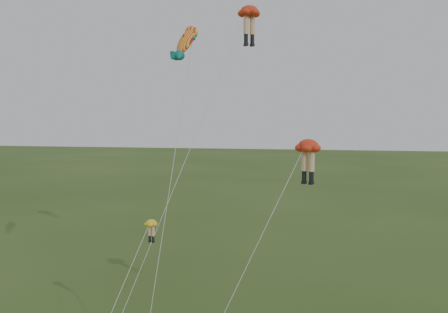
# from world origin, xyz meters

# --- Properties ---
(legs_kite_red_high) EXTENTS (7.78, 13.25, 21.12)m
(legs_kite_red_high) POSITION_xyz_m (3.41, 11.98, 20.25)
(legs_kite_red_high) COLOR red
(legs_kite_red_high) RESTS_ON ground
(legs_kite_red_mid) EXTENTS (6.66, 6.91, 11.94)m
(legs_kite_red_mid) POSITION_xyz_m (7.75, 3.49, 11.22)
(legs_kite_red_mid) COLOR red
(legs_kite_red_mid) RESTS_ON ground
(legs_kite_yellow) EXTENTS (2.61, 5.75, 7.28)m
(legs_kite_yellow) POSITION_xyz_m (-1.18, 2.12, 6.45)
(legs_kite_yellow) COLOR yellow
(legs_kite_yellow) RESTS_ON ground
(fish_kite) EXTENTS (1.54, 9.31, 19.24)m
(fish_kite) POSITION_xyz_m (0.07, 6.79, 17.86)
(fish_kite) COLOR yellow
(fish_kite) RESTS_ON ground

